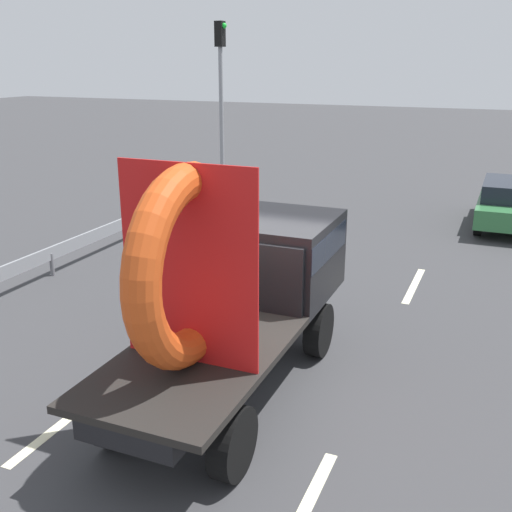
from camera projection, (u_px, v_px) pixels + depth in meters
The scene contains 8 objects.
ground_plane at pixel (263, 375), 9.97m from camera, with size 120.00×120.00×0.00m, color #38383A.
flatbed_truck at pixel (246, 278), 9.41m from camera, with size 2.02×5.64×3.77m.
distant_sedan at pixel (511, 202), 18.55m from camera, with size 1.88×4.38×1.43m.
traffic_light at pixel (221, 83), 22.96m from camera, with size 0.42×0.36×6.26m.
guardrail at pixel (93, 237), 15.78m from camera, with size 0.10×12.77×0.71m.
lane_dash_left_near at pixel (59, 426), 8.57m from camera, with size 2.02×0.16×0.01m, color beige.
lane_dash_left_far at pixel (264, 264), 15.35m from camera, with size 2.13×0.16×0.01m, color beige.
lane_dash_right_far at pixel (414, 285), 13.90m from camera, with size 2.39×0.16×0.01m, color beige.
Camera 1 is at (3.34, -8.23, 4.93)m, focal length 42.69 mm.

